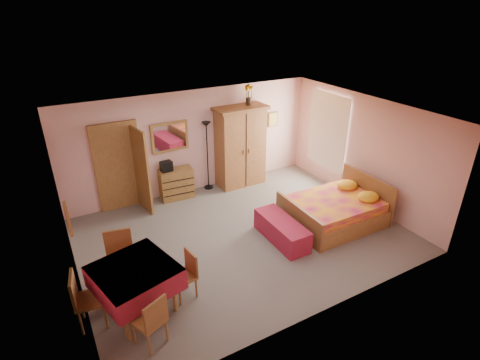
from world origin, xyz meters
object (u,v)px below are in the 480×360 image
chest_of_drawers (177,184)px  chair_south (149,320)px  floor_lamp (207,156)px  sunflower_vase (249,95)px  stereo (166,166)px  dining_table (137,289)px  chair_east (183,276)px  bench (282,230)px  chair_west (91,299)px  wall_mirror (170,137)px  wardrobe (240,147)px  bed (334,204)px  chair_north (121,261)px

chest_of_drawers → chair_south: (-1.91, -4.01, 0.06)m
floor_lamp → sunflower_vase: (1.12, -0.15, 1.47)m
chest_of_drawers → stereo: bearing=176.6°
dining_table → chair_east: 0.75m
chest_of_drawers → bench: chest_of_drawers is taller
floor_lamp → chair_south: floor_lamp is taller
chair_west → chair_east: bearing=95.1°
chair_west → bench: bearing=106.5°
floor_lamp → bench: floor_lamp is taller
dining_table → chair_west: 0.68m
floor_lamp → chair_west: floor_lamp is taller
wall_mirror → chair_south: bearing=-117.4°
wardrobe → bed: bearing=-74.0°
chest_of_drawers → wall_mirror: size_ratio=0.88×
chest_of_drawers → chair_north: bearing=-122.8°
stereo → chair_west: stereo is taller
floor_lamp → chair_east: 4.06m
sunflower_vase → bench: bearing=-106.3°
wall_mirror → chair_north: (-1.96, -2.79, -1.05)m
wall_mirror → chair_north: bearing=-128.1°
bench → chair_west: 3.82m
chest_of_drawers → floor_lamp: bearing=11.0°
sunflower_vase → dining_table: (-3.92, -3.25, -1.96)m
wardrobe → bench: size_ratio=1.53×
wardrobe → chair_east: size_ratio=2.55×
chair_north → chair_west: bearing=58.1°
floor_lamp → chair_west: size_ratio=1.88×
chair_north → stereo: bearing=-113.1°
wall_mirror → wardrobe: 1.87m
wardrobe → chair_south: bearing=-134.1°
chest_of_drawers → sunflower_vase: (2.03, -0.04, 2.00)m
chair_east → wardrobe: bearing=-49.7°
chest_of_drawers → bench: 3.06m
floor_lamp → chair_east: size_ratio=2.17×
bed → chair_north: size_ratio=2.02×
wall_mirror → floor_lamp: 1.13m
bed → bench: size_ratio=1.46×
sunflower_vase → dining_table: bearing=-140.3°
wall_mirror → chair_east: size_ratio=1.11×
floor_lamp → chair_west: bearing=-136.2°
bed → dining_table: (-4.51, -0.50, -0.05)m
floor_lamp → bench: (0.31, -2.91, -0.67)m
bench → chair_west: bearing=-173.6°
stereo → sunflower_vase: bearing=-1.8°
stereo → wardrobe: 2.00m
chair_south → chair_east: size_ratio=1.06×
chest_of_drawers → stereo: (-0.21, 0.03, 0.51)m
chest_of_drawers → wardrobe: wardrobe is taller
floor_lamp → dining_table: (-2.80, -3.40, -0.48)m
chest_of_drawers → sunflower_vase: 2.85m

